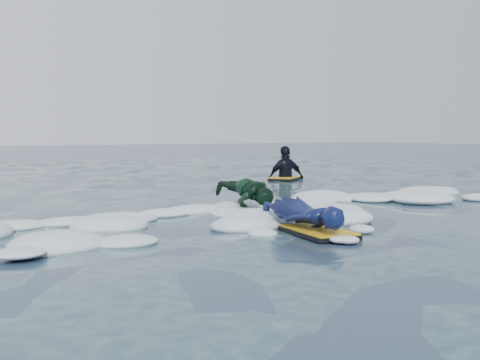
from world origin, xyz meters
The scene contains 5 objects.
ground centered at (0.00, 0.00, 0.00)m, with size 120.00×120.00×0.00m, color #1C2F44.
foam_band centered at (0.00, 1.03, 0.00)m, with size 12.00×3.10×0.30m, color silver, non-canonical shape.
prone_woman_unit centered at (-0.17, -0.77, 0.21)m, with size 0.85×1.66×0.41m.
prone_child_unit centered at (0.35, 1.21, 0.27)m, with size 0.85×1.42×0.53m.
waiting_rider_unit centered at (4.86, 6.16, 0.03)m, with size 1.33×1.19×1.76m.
Camera 1 is at (-4.89, -6.44, 1.21)m, focal length 45.00 mm.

